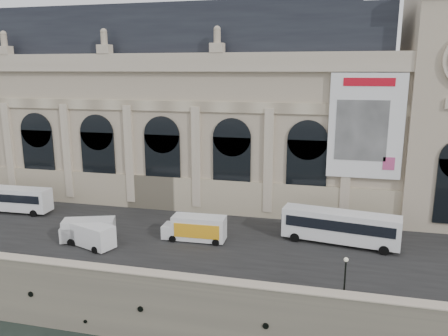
% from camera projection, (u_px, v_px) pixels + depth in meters
% --- Properties ---
extents(quay, '(160.00, 70.00, 6.00)m').
position_uv_depth(quay, '(214.00, 205.00, 75.31)').
color(quay, gray).
rests_on(quay, ground).
extents(street, '(160.00, 24.00, 0.06)m').
position_uv_depth(street, '(171.00, 231.00, 54.73)').
color(street, '#2D2D2D').
rests_on(street, quay).
extents(parapet, '(160.00, 1.40, 1.21)m').
position_uv_depth(parapet, '(123.00, 275.00, 41.89)').
color(parapet, gray).
rests_on(parapet, quay).
extents(museum, '(69.00, 18.70, 29.10)m').
position_uv_depth(museum, '(171.00, 109.00, 69.07)').
color(museum, tan).
rests_on(museum, quay).
extents(bus_left, '(12.34, 3.16, 3.61)m').
position_uv_depth(bus_left, '(9.00, 198.00, 61.81)').
color(bus_left, white).
rests_on(bus_left, quay).
extents(bus_right, '(13.51, 4.74, 3.90)m').
position_uv_depth(bus_right, '(340.00, 226.00, 50.33)').
color(bus_right, white).
rests_on(bus_right, quay).
extents(van_b, '(6.53, 4.24, 2.72)m').
position_uv_depth(van_b, '(89.00, 234.00, 50.02)').
color(van_b, white).
rests_on(van_b, quay).
extents(van_c, '(6.53, 4.18, 2.72)m').
position_uv_depth(van_c, '(86.00, 230.00, 51.33)').
color(van_c, silver).
rests_on(van_c, quay).
extents(box_truck, '(7.57, 2.85, 3.02)m').
position_uv_depth(box_truck, '(196.00, 228.00, 51.60)').
color(box_truck, white).
rests_on(box_truck, quay).
extents(lamp_right, '(0.40, 0.40, 3.97)m').
position_uv_depth(lamp_right, '(345.00, 279.00, 38.18)').
color(lamp_right, black).
rests_on(lamp_right, quay).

